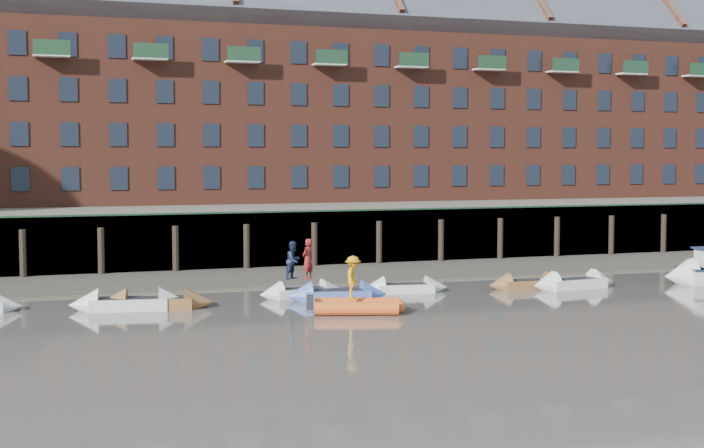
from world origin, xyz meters
name	(u,v)px	position (x,y,z in m)	size (l,w,h in m)	color
ground	(435,335)	(0.00, 0.00, 0.00)	(220.00, 220.00, 0.00)	#5B564F
foreshore	(299,276)	(0.00, 18.00, 0.00)	(110.00, 8.00, 0.50)	#3D382F
mud_band	(317,284)	(0.00, 14.60, 0.00)	(110.00, 1.60, 0.10)	#4C4336
river_wall	(278,240)	(0.00, 22.38, 1.59)	(110.00, 1.23, 3.30)	#2D2A26
bank_terrace	(229,224)	(0.00, 36.00, 1.60)	(110.00, 28.00, 3.20)	#5E594D
apartment_terrace	(225,66)	(0.00, 36.99, 12.82)	(80.60, 15.56, 20.98)	brown
rowboat_1	(129,304)	(-9.87, 9.46, 0.25)	(5.13, 2.21, 1.44)	silver
rowboat_2	(156,303)	(-8.77, 9.35, 0.25)	(4.99, 2.36, 1.39)	brown
rowboat_3	(302,292)	(-1.96, 10.64, 0.21)	(4.22, 1.63, 1.19)	silver
rowboat_4	(337,295)	(-0.73, 9.20, 0.24)	(4.75, 2.01, 1.33)	#4862BD
rowboat_5	(405,288)	(3.09, 10.48, 0.21)	(4.26, 1.85, 1.19)	silver
rowboat_6	(528,284)	(9.29, 9.84, 0.21)	(4.18, 1.32, 1.20)	brown
rowboat_7	(574,283)	(11.46, 9.14, 0.24)	(4.82, 1.80, 1.37)	silver
rib_tender	(360,306)	(-0.96, 5.46, 0.28)	(3.86, 2.73, 0.65)	#E35820
person_rower_a	(308,259)	(-1.64, 10.74, 1.73)	(0.68, 0.45, 1.86)	maroon
person_rower_b	(294,260)	(-2.28, 10.86, 1.68)	(0.85, 0.67, 1.76)	#19233F
person_rib_crew	(353,277)	(-1.24, 5.49, 1.49)	(1.14, 0.66, 1.77)	orange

